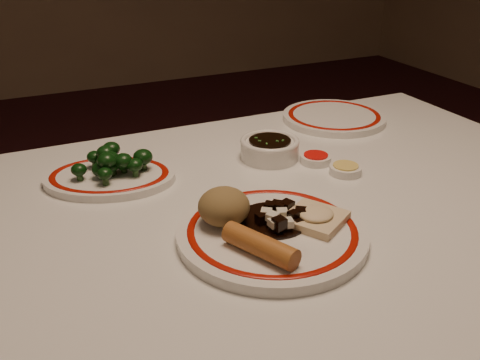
% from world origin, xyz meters
% --- Properties ---
extents(dining_table, '(1.20, 0.90, 0.75)m').
position_xyz_m(dining_table, '(0.00, 0.00, 0.66)').
color(dining_table, white).
rests_on(dining_table, ground).
extents(main_plate, '(0.39, 0.39, 0.02)m').
position_xyz_m(main_plate, '(-0.11, -0.09, 0.76)').
color(main_plate, white).
rests_on(main_plate, dining_table).
extents(rice_mound, '(0.08, 0.08, 0.06)m').
position_xyz_m(rice_mound, '(-0.18, -0.05, 0.80)').
color(rice_mound, olive).
rests_on(rice_mound, main_plate).
extents(spring_roll, '(0.08, 0.12, 0.03)m').
position_xyz_m(spring_roll, '(-0.16, -0.15, 0.78)').
color(spring_roll, '#B56B2C').
rests_on(spring_roll, main_plate).
extents(fried_wonton, '(0.12, 0.12, 0.02)m').
position_xyz_m(fried_wonton, '(-0.04, -0.11, 0.78)').
color(fried_wonton, beige).
rests_on(fried_wonton, main_plate).
extents(stirfry_heap, '(0.12, 0.12, 0.03)m').
position_xyz_m(stirfry_heap, '(-0.10, -0.08, 0.78)').
color(stirfry_heap, black).
rests_on(stirfry_heap, main_plate).
extents(broccoli_plate, '(0.30, 0.28, 0.02)m').
position_xyz_m(broccoli_plate, '(-0.30, 0.22, 0.76)').
color(broccoli_plate, white).
rests_on(broccoli_plate, dining_table).
extents(broccoli_pile, '(0.15, 0.11, 0.05)m').
position_xyz_m(broccoli_pile, '(-0.29, 0.22, 0.79)').
color(broccoli_pile, '#23471C').
rests_on(broccoli_pile, broccoli_plate).
extents(soy_bowl, '(0.12, 0.12, 0.04)m').
position_xyz_m(soy_bowl, '(0.03, 0.19, 0.77)').
color(soy_bowl, white).
rests_on(soy_bowl, dining_table).
extents(sweet_sour_dish, '(0.06, 0.06, 0.02)m').
position_xyz_m(sweet_sour_dish, '(0.10, 0.13, 0.76)').
color(sweet_sour_dish, white).
rests_on(sweet_sour_dish, dining_table).
extents(mustard_dish, '(0.06, 0.06, 0.02)m').
position_xyz_m(mustard_dish, '(0.13, 0.06, 0.76)').
color(mustard_dish, white).
rests_on(mustard_dish, dining_table).
extents(far_plate, '(0.30, 0.30, 0.02)m').
position_xyz_m(far_plate, '(0.28, 0.33, 0.76)').
color(far_plate, white).
rests_on(far_plate, dining_table).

